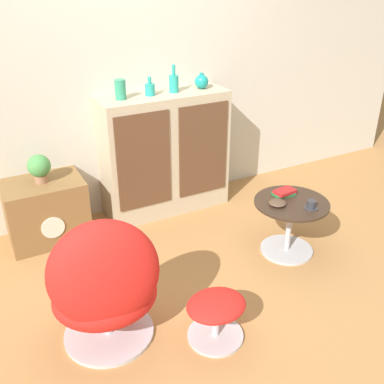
{
  "coord_description": "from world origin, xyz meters",
  "views": [
    {
      "loc": [
        -1.21,
        -2.13,
        2.02
      ],
      "look_at": [
        0.14,
        0.42,
        0.55
      ],
      "focal_mm": 42.0,
      "sensor_mm": 36.0,
      "label": 1
    }
  ],
  "objects_px": {
    "ottoman": "(216,311)",
    "potted_plant": "(39,167)",
    "book_stack": "(284,193)",
    "tv_console": "(46,211)",
    "vase_rightmost": "(202,82)",
    "egg_chair": "(105,287)",
    "vase_inner_left": "(150,89)",
    "vase_leftmost": "(120,89)",
    "vase_inner_right": "(174,83)",
    "sideboard": "(165,154)",
    "teacup": "(311,205)",
    "coffee_table": "(290,221)",
    "bowl": "(278,203)"
  },
  "relations": [
    {
      "from": "egg_chair",
      "to": "potted_plant",
      "type": "bearing_deg",
      "value": 92.86
    },
    {
      "from": "potted_plant",
      "to": "bowl",
      "type": "relative_size",
      "value": 1.74
    },
    {
      "from": "tv_console",
      "to": "ottoman",
      "type": "bearing_deg",
      "value": -68.07
    },
    {
      "from": "vase_inner_right",
      "to": "teacup",
      "type": "distance_m",
      "value": 1.49
    },
    {
      "from": "coffee_table",
      "to": "bowl",
      "type": "relative_size",
      "value": 4.33
    },
    {
      "from": "sideboard",
      "to": "ottoman",
      "type": "relative_size",
      "value": 3.04
    },
    {
      "from": "tv_console",
      "to": "vase_inner_left",
      "type": "height_order",
      "value": "vase_inner_left"
    },
    {
      "from": "tv_console",
      "to": "vase_inner_left",
      "type": "xyz_separation_m",
      "value": [
        0.95,
        0.03,
        0.86
      ]
    },
    {
      "from": "vase_rightmost",
      "to": "teacup",
      "type": "distance_m",
      "value": 1.42
    },
    {
      "from": "egg_chair",
      "to": "vase_leftmost",
      "type": "xyz_separation_m",
      "value": [
        0.63,
        1.35,
        0.74
      ]
    },
    {
      "from": "vase_inner_left",
      "to": "potted_plant",
      "type": "bearing_deg",
      "value": -178.45
    },
    {
      "from": "egg_chair",
      "to": "bowl",
      "type": "height_order",
      "value": "egg_chair"
    },
    {
      "from": "ottoman",
      "to": "bowl",
      "type": "xyz_separation_m",
      "value": [
        0.84,
        0.54,
        0.26
      ]
    },
    {
      "from": "sideboard",
      "to": "teacup",
      "type": "height_order",
      "value": "sideboard"
    },
    {
      "from": "ottoman",
      "to": "vase_inner_left",
      "type": "relative_size",
      "value": 2.41
    },
    {
      "from": "egg_chair",
      "to": "vase_inner_right",
      "type": "height_order",
      "value": "vase_inner_right"
    },
    {
      "from": "vase_leftmost",
      "to": "book_stack",
      "type": "distance_m",
      "value": 1.5
    },
    {
      "from": "vase_inner_right",
      "to": "potted_plant",
      "type": "relative_size",
      "value": 1.0
    },
    {
      "from": "sideboard",
      "to": "teacup",
      "type": "xyz_separation_m",
      "value": [
        0.59,
        -1.23,
        -0.07
      ]
    },
    {
      "from": "ottoman",
      "to": "vase_inner_right",
      "type": "relative_size",
      "value": 1.61
    },
    {
      "from": "bowl",
      "to": "egg_chair",
      "type": "bearing_deg",
      "value": -169.17
    },
    {
      "from": "vase_inner_left",
      "to": "vase_rightmost",
      "type": "relative_size",
      "value": 1.13
    },
    {
      "from": "sideboard",
      "to": "coffee_table",
      "type": "bearing_deg",
      "value": -63.82
    },
    {
      "from": "vase_rightmost",
      "to": "vase_inner_left",
      "type": "bearing_deg",
      "value": -180.0
    },
    {
      "from": "sideboard",
      "to": "book_stack",
      "type": "bearing_deg",
      "value": -60.59
    },
    {
      "from": "vase_inner_left",
      "to": "book_stack",
      "type": "relative_size",
      "value": 0.88
    },
    {
      "from": "ottoman",
      "to": "vase_leftmost",
      "type": "distance_m",
      "value": 1.88
    },
    {
      "from": "egg_chair",
      "to": "vase_inner_left",
      "type": "bearing_deg",
      "value": 56.79
    },
    {
      "from": "sideboard",
      "to": "vase_inner_right",
      "type": "height_order",
      "value": "vase_inner_right"
    },
    {
      "from": "coffee_table",
      "to": "sideboard",
      "type": "bearing_deg",
      "value": 116.18
    },
    {
      "from": "vase_rightmost",
      "to": "potted_plant",
      "type": "height_order",
      "value": "vase_rightmost"
    },
    {
      "from": "tv_console",
      "to": "teacup",
      "type": "relative_size",
      "value": 5.87
    },
    {
      "from": "tv_console",
      "to": "bowl",
      "type": "relative_size",
      "value": 4.73
    },
    {
      "from": "vase_inner_left",
      "to": "book_stack",
      "type": "xyz_separation_m",
      "value": [
        0.66,
        -0.98,
        -0.66
      ]
    },
    {
      "from": "egg_chair",
      "to": "teacup",
      "type": "xyz_separation_m",
      "value": [
        1.59,
        0.12,
        0.06
      ]
    },
    {
      "from": "potted_plant",
      "to": "book_stack",
      "type": "relative_size",
      "value": 1.32
    },
    {
      "from": "tv_console",
      "to": "egg_chair",
      "type": "relative_size",
      "value": 0.71
    },
    {
      "from": "egg_chair",
      "to": "vase_inner_left",
      "type": "height_order",
      "value": "vase_inner_left"
    },
    {
      "from": "tv_console",
      "to": "book_stack",
      "type": "relative_size",
      "value": 3.59
    },
    {
      "from": "vase_leftmost",
      "to": "teacup",
      "type": "bearing_deg",
      "value": -52.14
    },
    {
      "from": "ottoman",
      "to": "vase_rightmost",
      "type": "distance_m",
      "value": 2.03
    },
    {
      "from": "egg_chair",
      "to": "vase_inner_right",
      "type": "xyz_separation_m",
      "value": [
        1.1,
        1.35,
        0.74
      ]
    },
    {
      "from": "potted_plant",
      "to": "teacup",
      "type": "distance_m",
      "value": 2.06
    },
    {
      "from": "ottoman",
      "to": "potted_plant",
      "type": "distance_m",
      "value": 1.77
    },
    {
      "from": "teacup",
      "to": "bowl",
      "type": "height_order",
      "value": "teacup"
    },
    {
      "from": "egg_chair",
      "to": "tv_console",
      "type": "bearing_deg",
      "value": 93.0
    },
    {
      "from": "ottoman",
      "to": "sideboard",
      "type": "bearing_deg",
      "value": 75.19
    },
    {
      "from": "ottoman",
      "to": "vase_inner_left",
      "type": "distance_m",
      "value": 1.89
    },
    {
      "from": "tv_console",
      "to": "vase_rightmost",
      "type": "xyz_separation_m",
      "value": [
        1.43,
        0.03,
        0.87
      ]
    },
    {
      "from": "coffee_table",
      "to": "bowl",
      "type": "height_order",
      "value": "bowl"
    }
  ]
}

